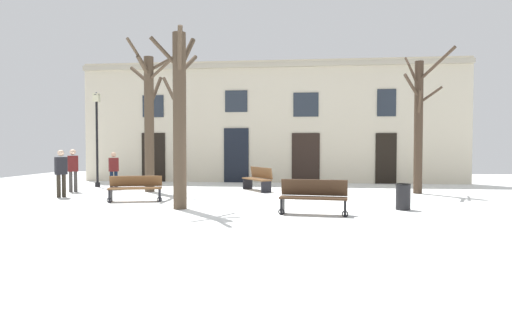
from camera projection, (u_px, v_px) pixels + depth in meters
name	position (u px, v px, depth m)	size (l,w,h in m)	color
ground_plane	(251.00, 204.00, 13.42)	(30.61, 30.61, 0.00)	white
building_facade	(270.00, 121.00, 21.33)	(19.13, 0.60, 6.04)	beige
tree_left_of_center	(150.00, 114.00, 17.01)	(2.72, 2.65, 5.79)	#4C3D2D
tree_center	(180.00, 114.00, 12.41)	(1.17, 2.00, 5.11)	#4C3D2D
tree_foreground	(419.00, 121.00, 16.34)	(1.76, 2.57, 5.46)	#423326
streetlamp	(97.00, 129.00, 18.93)	(0.30, 0.30, 4.19)	black
litter_bin	(403.00, 197.00, 12.29)	(0.43, 0.43, 0.75)	black
bench_near_center_tree	(135.00, 188.00, 14.14)	(1.79, 0.93, 0.84)	brown
bench_near_lamp	(314.00, 197.00, 11.46)	(1.85, 0.70, 0.93)	#3D2819
bench_facing_shops	(258.00, 179.00, 17.40)	(1.38, 1.70, 0.96)	brown
person_crossing_plaza	(114.00, 169.00, 18.10)	(0.44, 0.40, 1.56)	black
person_strolling	(73.00, 168.00, 16.95)	(0.44, 0.39, 1.69)	#403D3A
person_near_bench	(61.00, 171.00, 15.18)	(0.41, 0.43, 1.69)	#2D271E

